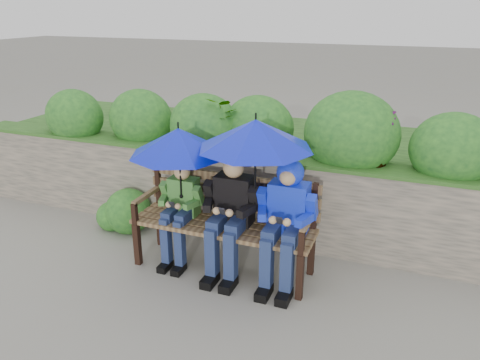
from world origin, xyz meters
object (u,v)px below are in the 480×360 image
at_px(park_bench, 226,217).
at_px(boy_middle, 230,210).
at_px(umbrella_right, 256,134).
at_px(boy_left, 180,207).
at_px(boy_right, 286,213).
at_px(umbrella_left, 179,142).

height_order(park_bench, boy_middle, boy_middle).
bearing_deg(umbrella_right, boy_middle, -176.14).
xyz_separation_m(boy_left, boy_middle, (0.57, -0.02, 0.06)).
bearing_deg(boy_middle, boy_right, 1.33).
xyz_separation_m(boy_right, umbrella_left, (-1.12, 0.01, 0.59)).
relative_size(boy_right, umbrella_right, 1.14).
relative_size(park_bench, boy_right, 1.50).
bearing_deg(umbrella_right, park_bench, 166.55).
bearing_deg(boy_middle, park_bench, 133.59).
relative_size(park_bench, boy_left, 1.71).
bearing_deg(park_bench, boy_left, -170.02).
height_order(boy_middle, umbrella_left, umbrella_left).
relative_size(boy_left, umbrella_left, 1.09).
height_order(park_bench, boy_left, boy_left).
distance_m(boy_middle, boy_right, 0.57).
distance_m(boy_right, umbrella_left, 1.27).
bearing_deg(umbrella_right, umbrella_left, 179.69).
height_order(boy_left, umbrella_right, umbrella_right).
xyz_separation_m(boy_middle, umbrella_right, (0.25, 0.02, 0.80)).
height_order(umbrella_left, umbrella_right, umbrella_right).
height_order(boy_middle, boy_right, boy_right).
distance_m(boy_left, umbrella_right, 1.19).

